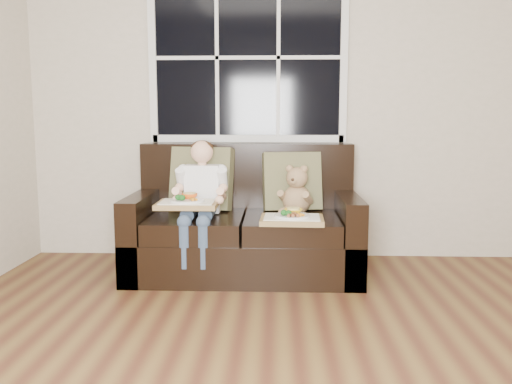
{
  "coord_description": "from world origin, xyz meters",
  "views": [
    {
      "loc": [
        -0.2,
        -2.03,
        1.18
      ],
      "look_at": [
        -0.35,
        1.85,
        0.63
      ],
      "focal_mm": 38.0,
      "sensor_mm": 36.0,
      "label": 1
    }
  ],
  "objects_px": {
    "child": "(201,190)",
    "tray_left": "(187,203)",
    "loveseat": "(245,231)",
    "tray_right": "(292,218)",
    "teddy_bear": "(297,193)"
  },
  "relations": [
    {
      "from": "child",
      "to": "tray_right",
      "type": "xyz_separation_m",
      "value": [
        0.67,
        -0.24,
        -0.16
      ]
    },
    {
      "from": "loveseat",
      "to": "child",
      "type": "relative_size",
      "value": 2.0
    },
    {
      "from": "loveseat",
      "to": "child",
      "type": "xyz_separation_m",
      "value": [
        -0.32,
        -0.12,
        0.33
      ]
    },
    {
      "from": "child",
      "to": "tray_right",
      "type": "relative_size",
      "value": 1.91
    },
    {
      "from": "loveseat",
      "to": "teddy_bear",
      "type": "xyz_separation_m",
      "value": [
        0.39,
        0.02,
        0.29
      ]
    },
    {
      "from": "child",
      "to": "tray_left",
      "type": "distance_m",
      "value": 0.22
    },
    {
      "from": "tray_left",
      "to": "loveseat",
      "type": "bearing_deg",
      "value": 38.77
    },
    {
      "from": "child",
      "to": "tray_left",
      "type": "height_order",
      "value": "child"
    },
    {
      "from": "tray_right",
      "to": "teddy_bear",
      "type": "bearing_deg",
      "value": 84.98
    },
    {
      "from": "child",
      "to": "tray_left",
      "type": "bearing_deg",
      "value": -109.34
    },
    {
      "from": "teddy_bear",
      "to": "tray_left",
      "type": "distance_m",
      "value": 0.85
    },
    {
      "from": "tray_right",
      "to": "loveseat",
      "type": "bearing_deg",
      "value": 135.83
    },
    {
      "from": "loveseat",
      "to": "tray_right",
      "type": "bearing_deg",
      "value": -46.14
    },
    {
      "from": "child",
      "to": "tray_left",
      "type": "xyz_separation_m",
      "value": [
        -0.07,
        -0.19,
        -0.07
      ]
    },
    {
      "from": "child",
      "to": "teddy_bear",
      "type": "xyz_separation_m",
      "value": [
        0.71,
        0.13,
        -0.04
      ]
    }
  ]
}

